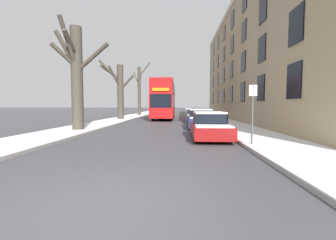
{
  "coord_description": "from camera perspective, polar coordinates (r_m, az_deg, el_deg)",
  "views": [
    {
      "loc": [
        1.46,
        -3.81,
        1.75
      ],
      "look_at": [
        0.23,
        19.65,
        0.2
      ],
      "focal_mm": 24.0,
      "sensor_mm": 36.0,
      "label": 1
    }
  ],
  "objects": [
    {
      "name": "parked_car_2",
      "position": [
        21.92,
        7.07,
        0.89
      ],
      "size": [
        1.79,
        4.09,
        1.41
      ],
      "color": "#9EA3AD",
      "rests_on": "ground"
    },
    {
      "name": "parked_car_1",
      "position": [
        17.07,
        8.23,
        0.13
      ],
      "size": [
        1.88,
        3.92,
        1.47
      ],
      "color": "navy",
      "rests_on": "ground"
    },
    {
      "name": "bare_tree_left_0",
      "position": [
        15.96,
        -22.26,
        10.62
      ],
      "size": [
        3.57,
        2.15,
        6.98
      ],
      "color": "#423A30",
      "rests_on": "ground"
    },
    {
      "name": "pedestrian_left_sidewalk",
      "position": [
        19.19,
        -21.24,
        1.2
      ],
      "size": [
        0.39,
        0.39,
        1.77
      ],
      "rotation": [
        0.0,
        0.0,
        5.79
      ],
      "color": "black",
      "rests_on": "ground"
    },
    {
      "name": "oncoming_van",
      "position": [
        50.77,
        0.05,
        3.24
      ],
      "size": [
        1.94,
        5.21,
        2.36
      ],
      "color": "#333842",
      "rests_on": "ground"
    },
    {
      "name": "terrace_facade_right",
      "position": [
        27.99,
        25.2,
        13.74
      ],
      "size": [
        9.1,
        36.82,
        13.52
      ],
      "color": "tan",
      "rests_on": "ground"
    },
    {
      "name": "street_sign_post",
      "position": [
        9.72,
        20.65,
        1.98
      ],
      "size": [
        0.32,
        0.07,
        2.6
      ],
      "color": "#4C4F54",
      "rests_on": "ground"
    },
    {
      "name": "bare_tree_left_1",
      "position": [
        26.97,
        -12.25,
        7.55
      ],
      "size": [
        4.09,
        1.93,
        7.0
      ],
      "color": "#423A30",
      "rests_on": "ground"
    },
    {
      "name": "sidewalk_left",
      "position": [
        57.28,
        -4.13,
        2.09
      ],
      "size": [
        3.11,
        130.0,
        0.16
      ],
      "color": "gray",
      "rests_on": "ground"
    },
    {
      "name": "sidewalk_right",
      "position": [
        56.99,
        7.25,
        2.07
      ],
      "size": [
        3.11,
        130.0,
        0.16
      ],
      "color": "gray",
      "rests_on": "ground"
    },
    {
      "name": "double_decker_bus",
      "position": [
        29.17,
        -0.93,
        5.51
      ],
      "size": [
        2.55,
        11.28,
        4.67
      ],
      "color": "red",
      "rests_on": "ground"
    },
    {
      "name": "parked_car_0",
      "position": [
        12.01,
        10.43,
        -1.56
      ],
      "size": [
        1.84,
        4.29,
        1.4
      ],
      "color": "maroon",
      "rests_on": "ground"
    },
    {
      "name": "bare_tree_left_2",
      "position": [
        37.56,
        -7.28,
        7.68
      ],
      "size": [
        3.27,
        2.88,
        8.76
      ],
      "color": "#423A30",
      "rests_on": "ground"
    },
    {
      "name": "ground_plane",
      "position": [
        4.44,
        -17.54,
        -19.61
      ],
      "size": [
        320.0,
        320.0,
        0.0
      ],
      "primitive_type": "plane",
      "color": "#424247"
    }
  ]
}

